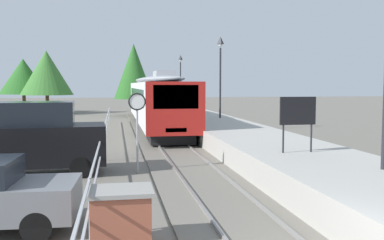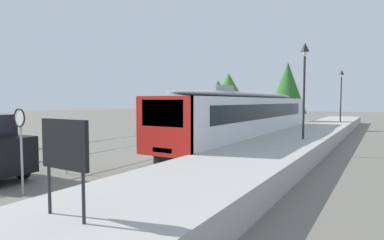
{
  "view_description": "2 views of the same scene",
  "coord_description": "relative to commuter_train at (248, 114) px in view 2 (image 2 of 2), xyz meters",
  "views": [
    {
      "loc": [
        -2.76,
        -5.53,
        3.07
      ],
      "look_at": [
        0.4,
        12.2,
        1.6
      ],
      "focal_mm": 40.01,
      "sensor_mm": 36.0,
      "label": 1
    },
    {
      "loc": [
        7.83,
        3.85,
        3.02
      ],
      "look_at": [
        -1.0,
        18.2,
        2.0
      ],
      "focal_mm": 29.17,
      "sensor_mm": 36.0,
      "label": 2
    }
  ],
  "objects": [
    {
      "name": "ground_plane",
      "position": [
        -3.0,
        -1.92,
        -2.15
      ],
      "size": [
        160.0,
        160.0,
        0.0
      ],
      "primitive_type": "plane",
      "color": "#6B665B"
    },
    {
      "name": "track_rails",
      "position": [
        0.0,
        -1.92,
        -2.11
      ],
      "size": [
        3.2,
        60.0,
        0.14
      ],
      "color": "#6B665B",
      "rests_on": "ground"
    },
    {
      "name": "commuter_train",
      "position": [
        0.0,
        0.0,
        0.0
      ],
      "size": [
        2.82,
        19.68,
        3.74
      ],
      "color": "silver",
      "rests_on": "track_rails"
    },
    {
      "name": "station_platform",
      "position": [
        3.25,
        -1.92,
        -1.7
      ],
      "size": [
        3.9,
        60.0,
        0.9
      ],
      "primitive_type": "cube",
      "color": "#A8A59E",
      "rests_on": "ground"
    },
    {
      "name": "platform_lamp_mid_platform",
      "position": [
        4.03,
        -1.99,
        2.48
      ],
      "size": [
        0.34,
        0.34,
        5.35
      ],
      "color": "#232328",
      "rests_on": "station_platform"
    },
    {
      "name": "platform_lamp_far_end",
      "position": [
        4.03,
        15.6,
        2.48
      ],
      "size": [
        0.34,
        0.34,
        5.35
      ],
      "color": "#232328",
      "rests_on": "station_platform"
    },
    {
      "name": "platform_notice_board",
      "position": [
        2.99,
        -16.56,
        0.04
      ],
      "size": [
        1.2,
        0.08,
        1.8
      ],
      "color": "#232328",
      "rests_on": "station_platform"
    },
    {
      "name": "speed_limit_sign",
      "position": [
        -2.04,
        -14.51,
        -0.02
      ],
      "size": [
        0.61,
        0.1,
        2.81
      ],
      "color": "#9EA0A5",
      "rests_on": "ground"
    },
    {
      "name": "carpark_fence",
      "position": [
        -3.3,
        -11.92,
        -1.24
      ],
      "size": [
        0.06,
        36.06,
        1.25
      ],
      "color": "#9EA0A5",
      "rests_on": "ground"
    },
    {
      "name": "tree_behind_carpark",
      "position": [
        -0.96,
        13.65,
        2.29
      ],
      "size": [
        3.97,
        3.97,
        7.18
      ],
      "color": "brown",
      "rests_on": "ground"
    },
    {
      "name": "tree_behind_station_far",
      "position": [
        -9.98,
        18.25,
        2.24
      ],
      "size": [
        5.51,
        5.51,
        6.75
      ],
      "color": "brown",
      "rests_on": "ground"
    },
    {
      "name": "tree_distant_left",
      "position": [
        -12.85,
        20.76,
        1.88
      ],
      "size": [
        5.27,
        5.27,
        6.0
      ],
      "color": "brown",
      "rests_on": "ground"
    }
  ]
}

